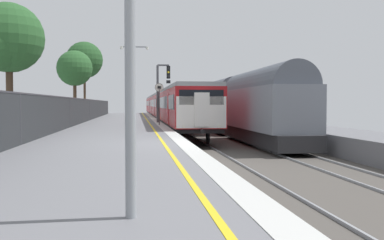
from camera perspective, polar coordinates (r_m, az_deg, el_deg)
ground at (r=16.66m, az=6.63°, el=-5.05°), size 17.40×110.00×1.21m
commuter_train_at_platform at (r=53.62m, az=-3.71°, el=1.91°), size 2.83×61.95×3.81m
freight_train_adjacent_track at (r=45.12m, az=2.13°, el=2.11°), size 2.60×51.57×4.50m
signal_gantry at (r=34.33m, az=-4.06°, el=4.46°), size 1.10×0.24×4.57m
speed_limit_sign at (r=30.14m, az=-4.33°, el=2.84°), size 0.59×0.08×2.90m
platform_lamp_mid at (r=31.10m, az=-7.56°, el=5.50°), size 2.00×0.20×5.59m
platform_back_fence at (r=16.55m, az=-21.66°, el=0.29°), size 0.07×99.00×1.88m
background_tree_left at (r=46.71m, az=-15.23°, el=6.44°), size 3.67×3.67×6.99m
background_tree_centre at (r=56.23m, az=-13.93°, el=7.55°), size 4.56×4.56×9.23m
background_tree_right at (r=25.70m, az=-23.26°, el=9.62°), size 3.77×3.86×6.93m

